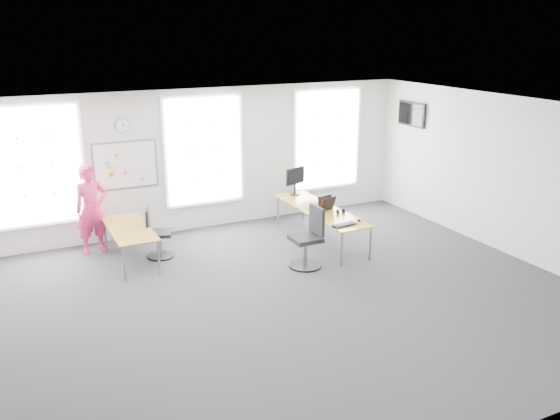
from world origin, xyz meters
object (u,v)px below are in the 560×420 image
monitor (295,179)px  person (91,209)px  desk_right (321,211)px  chair_left (157,236)px  desk_left (129,231)px  chair_right (309,241)px  headphones (340,212)px  keyboard (344,225)px

monitor → person: bearing=158.0°
desk_right → chair_left: size_ratio=2.87×
person → monitor: bearing=-12.8°
person → monitor: person is taller
desk_left → chair_left: bearing=1.1°
desk_right → person: 4.47m
chair_right → headphones: size_ratio=6.70×
person → monitor: size_ratio=2.86×
person → keyboard: (4.13, -2.46, -0.18)m
keyboard → desk_left: bearing=144.3°
headphones → person: bearing=169.5°
monitor → keyboard: bearing=-113.0°
desk_right → monitor: (0.03, 1.18, 0.41)m
desk_right → monitor: bearing=88.7°
desk_right → chair_left: 3.28m
desk_right → monitor: 1.25m
chair_right → person: size_ratio=0.64×
chair_left → keyboard: bearing=-100.2°
chair_left → monitor: 3.36m
chair_right → chair_left: size_ratio=1.16×
chair_right → headphones: chair_right is taller
desk_left → person: (-0.53, 0.80, 0.27)m
keyboard → monitor: 2.29m
desk_left → chair_left: 0.53m
headphones → desk_left: bearing=177.1°
desk_right → monitor: monitor is taller
desk_right → desk_left: size_ratio=1.54×
desk_left → monitor: bearing=8.9°
desk_left → chair_left: size_ratio=1.87×
desk_left → chair_right: (2.86, -1.65, -0.11)m
chair_left → keyboard: 3.53m
chair_right → monitor: (0.89, 2.24, 0.55)m
chair_left → person: bearing=70.6°
headphones → monitor: 1.65m
keyboard → headphones: size_ratio=2.91×
monitor → headphones: bearing=-103.1°
keyboard → chair_left: bearing=140.7°
desk_right → headphones: headphones is taller
chair_left → monitor: (3.25, 0.58, 0.62)m
desk_right → keyboard: keyboard is taller
keyboard → monitor: (0.15, 2.25, 0.35)m
desk_right → person: size_ratio=1.60×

